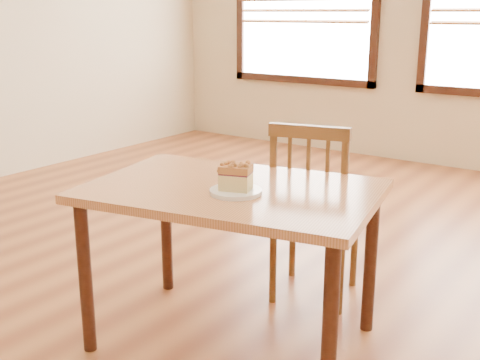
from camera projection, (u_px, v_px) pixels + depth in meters
The scene contains 5 objects.
ground at pixel (223, 347), 2.77m from camera, with size 8.00×8.00×0.00m, color #9C592D.
cafe_table_main at pixel (232, 207), 2.67m from camera, with size 1.40×1.07×0.75m.
cafe_chair_main at pixel (315, 210), 3.14m from camera, with size 0.54×0.54×0.98m.
plate at pixel (236, 192), 2.55m from camera, with size 0.22×0.22×0.02m.
cake_slice at pixel (236, 176), 2.53m from camera, with size 0.15×0.13×0.12m.
Camera 1 is at (1.50, -1.96, 1.49)m, focal length 45.00 mm.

